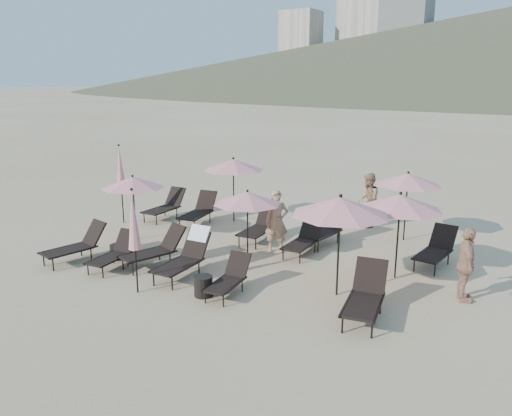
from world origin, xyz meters
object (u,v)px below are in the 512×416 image
Objects in this scene: beachgoer_c at (466,265)px; lounger_3 at (186,255)px; lounger_6 at (166,205)px; lounger_10 at (327,226)px; umbrella_open_4 at (408,179)px; lounger_9 at (303,239)px; umbrella_open_2 at (340,206)px; lounger_5 at (365,295)px; lounger_0 at (76,244)px; lounger_11 at (436,249)px; umbrella_closed_1 at (120,169)px; lounger_4 at (229,278)px; lounger_8 at (260,226)px; umbrella_open_0 at (133,182)px; umbrella_open_3 at (233,165)px; side_table_0 at (118,252)px; lounger_1 at (114,253)px; side_table_1 at (203,286)px; lounger_7 at (199,210)px; umbrella_closed_0 at (133,221)px; lounger_2 at (155,248)px; beachgoer_a at (277,221)px; beachgoer_b at (368,200)px; umbrella_open_5 at (400,202)px; umbrella_open_1 at (247,198)px.

lounger_3 is at bearing 86.94° from beachgoer_c.
lounger_10 reaches higher than lounger_6.
lounger_9 is at bearing -125.49° from umbrella_open_4.
umbrella_open_2 is at bearing 93.77° from beachgoer_c.
lounger_5 is at bearing 119.13° from beachgoer_c.
lounger_0 is 0.97× the size of lounger_3.
lounger_11 is at bearing 6.29° from beachgoer_c.
lounger_11 is 10.57m from umbrella_closed_1.
lounger_4 is 0.55× the size of umbrella_closed_1.
beachgoer_c reaches higher than lounger_8.
umbrella_open_0 is 0.86× the size of umbrella_open_2.
lounger_8 is 2.87m from umbrella_open_3.
side_table_0 is at bearing -170.26° from umbrella_open_2.
lounger_1 is 3.60m from lounger_4.
lounger_8 reaches higher than lounger_6.
lounger_4 reaches higher than side_table_1.
umbrella_closed_0 is at bearing -75.71° from lounger_7.
lounger_5 is 1.13× the size of beachgoer_c.
side_table_1 is at bearing -146.19° from umbrella_open_2.
lounger_1 is 0.86× the size of lounger_2.
lounger_6 is 0.99× the size of beachgoer_a.
lounger_3 is at bearing 11.31° from lounger_2.
lounger_0 is 8.06m from lounger_5.
umbrella_closed_1 is (-5.18, -0.86, 1.45)m from lounger_8.
beachgoer_b is at bearing 50.44° from lounger_8.
umbrella_closed_1 reaches higher than lounger_3.
umbrella_open_5 reaches higher than lounger_7.
umbrella_closed_0 reaches higher than beachgoer_c.
umbrella_open_2 is (3.70, -2.51, 1.66)m from lounger_8.
lounger_9 is at bearing -24.79° from beachgoer_b.
lounger_3 is at bearing -23.87° from umbrella_open_0.
lounger_3 is at bearing 146.78° from side_table_1.
lounger_10 reaches higher than lounger_4.
lounger_4 is at bearing -38.06° from lounger_6.
beachgoer_a is (4.37, 1.36, -0.91)m from umbrella_open_0.
umbrella_closed_1 is 11.49m from beachgoer_c.
lounger_11 is 7.34m from umbrella_open_3.
lounger_2 is at bearing -32.20° from umbrella_open_0.
umbrella_open_3 is 1.34× the size of beachgoer_c.
beachgoer_c is (9.65, 0.74, -0.97)m from umbrella_open_0.
lounger_9 is 1.34m from lounger_10.
lounger_9 is 0.76× the size of umbrella_open_4.
umbrella_open_0 is 1.03× the size of umbrella_open_1.
beachgoer_b is (6.56, 2.95, 0.45)m from lounger_6.
lounger_5 is 5.05m from lounger_10.
lounger_10 is at bearing 147.80° from umbrella_open_5.
umbrella_open_1 is 0.73× the size of umbrella_closed_1.
lounger_3 is 3.57m from lounger_9.
beachgoer_b reaches higher than lounger_1.
beachgoer_c is (10.56, -1.62, 0.38)m from lounger_6.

